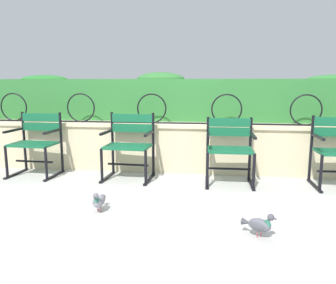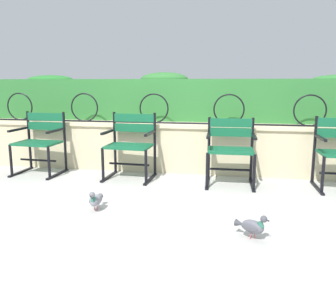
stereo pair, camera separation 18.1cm
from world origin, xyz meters
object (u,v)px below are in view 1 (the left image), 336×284
at_px(pigeon_far_side, 259,224).
at_px(park_chair_leftmost, 36,141).
at_px(pigeon_near_chairs, 99,201).
at_px(park_chair_centre_left, 129,144).
at_px(park_chair_centre_right, 230,148).

bearing_deg(pigeon_far_side, park_chair_leftmost, 150.21).
distance_m(park_chair_leftmost, pigeon_near_chairs, 1.83).
xyz_separation_m(park_chair_leftmost, pigeon_near_chairs, (1.30, -1.23, -0.35)).
bearing_deg(pigeon_far_side, pigeon_near_chairs, 166.16).
height_order(park_chair_leftmost, pigeon_near_chairs, park_chair_leftmost).
distance_m(park_chair_centre_left, pigeon_far_side, 2.21).
bearing_deg(pigeon_far_side, park_chair_centre_right, 96.59).
distance_m(park_chair_centre_right, pigeon_near_chairs, 1.80).
xyz_separation_m(park_chair_centre_left, park_chair_centre_right, (1.31, -0.05, -0.01)).
height_order(park_chair_centre_right, pigeon_near_chairs, park_chair_centre_right).
bearing_deg(pigeon_far_side, park_chair_centre_left, 132.95).
bearing_deg(park_chair_centre_right, pigeon_far_side, -83.41).
relative_size(park_chair_centre_left, park_chair_centre_right, 1.05).
bearing_deg(park_chair_centre_left, pigeon_far_side, -47.05).
height_order(pigeon_near_chairs, pigeon_far_side, same).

